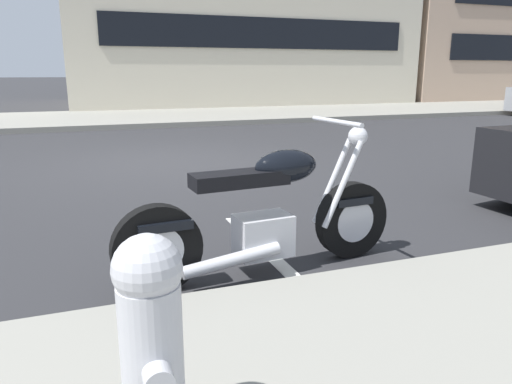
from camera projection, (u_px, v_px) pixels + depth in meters
name	position (u px, v px, depth m)	size (l,w,h in m)	color
ground_plane	(173.00, 163.00, 7.81)	(260.00, 260.00, 0.00)	#28282B
sidewalk_far_curb	(447.00, 108.00, 18.56)	(120.00, 5.00, 0.14)	gray
parking_stall_stripe	(272.00, 256.00, 3.85)	(0.12, 2.20, 0.01)	silver
parked_motorcycle	(266.00, 217.00, 3.46)	(2.15, 0.62, 1.10)	black
fire_hydrant	(151.00, 335.00, 1.67)	(0.24, 0.36, 0.78)	#B7B7BC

